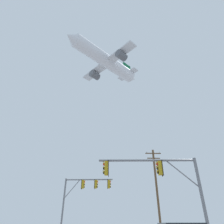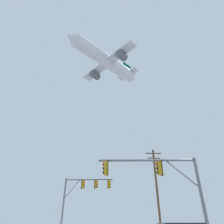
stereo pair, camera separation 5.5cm
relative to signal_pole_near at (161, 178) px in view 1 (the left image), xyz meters
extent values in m
cylinder|color=slate|center=(2.41, -0.13, -1.45)|extent=(0.20, 0.20, 5.52)
cylinder|color=slate|center=(-0.87, 0.05, 1.15)|extent=(6.56, 0.51, 0.15)
cylinder|color=slate|center=(1.43, -0.08, 0.26)|extent=(2.02, 0.19, 1.84)
cube|color=gold|center=(-3.62, 0.20, 0.63)|extent=(0.28, 0.33, 0.90)
cylinder|color=gold|center=(-3.62, 0.20, 1.14)|extent=(0.05, 0.05, 0.12)
cube|color=black|center=(-3.48, 0.19, 0.63)|extent=(0.05, 0.46, 1.04)
sphere|color=red|center=(-3.77, 0.21, 0.90)|extent=(0.20, 0.20, 0.20)
cylinder|color=gold|center=(-3.83, 0.21, 0.96)|extent=(0.05, 0.21, 0.21)
sphere|color=black|center=(-3.77, 0.21, 0.62)|extent=(0.20, 0.20, 0.20)
cylinder|color=gold|center=(-3.83, 0.21, 0.68)|extent=(0.05, 0.21, 0.21)
sphere|color=black|center=(-3.77, 0.21, 0.34)|extent=(0.20, 0.20, 0.20)
cylinder|color=gold|center=(-3.83, 0.21, 0.40)|extent=(0.05, 0.21, 0.21)
cube|color=gold|center=(-0.02, 0.00, 0.63)|extent=(0.28, 0.33, 0.90)
cylinder|color=gold|center=(-0.02, 0.00, 1.14)|extent=(0.05, 0.05, 0.12)
cube|color=black|center=(0.12, -0.01, 0.63)|extent=(0.05, 0.46, 1.04)
sphere|color=red|center=(-0.16, 0.01, 0.90)|extent=(0.20, 0.20, 0.20)
cylinder|color=gold|center=(-0.23, 0.01, 0.96)|extent=(0.05, 0.21, 0.21)
sphere|color=black|center=(-0.16, 0.01, 0.62)|extent=(0.20, 0.20, 0.20)
cylinder|color=gold|center=(-0.23, 0.01, 0.68)|extent=(0.05, 0.21, 0.21)
sphere|color=black|center=(-0.16, 0.01, 0.34)|extent=(0.20, 0.20, 0.20)
cylinder|color=gold|center=(-0.23, 0.01, 0.40)|extent=(0.05, 0.21, 0.21)
cylinder|color=slate|center=(-8.19, 11.10, -1.10)|extent=(0.20, 0.20, 6.23)
cylinder|color=slate|center=(-5.47, 10.87, 1.86)|extent=(5.46, 0.60, 0.15)
cylinder|color=slate|center=(-7.37, 11.03, 0.85)|extent=(1.70, 0.22, 2.08)
cube|color=gold|center=(-3.18, 10.69, 1.34)|extent=(0.29, 0.34, 0.90)
cylinder|color=gold|center=(-3.18, 10.69, 1.85)|extent=(0.05, 0.05, 0.12)
cube|color=black|center=(-3.32, 10.70, 1.34)|extent=(0.06, 0.46, 1.04)
sphere|color=red|center=(-3.03, 10.67, 1.61)|extent=(0.20, 0.20, 0.20)
cylinder|color=gold|center=(-2.97, 10.67, 1.67)|extent=(0.06, 0.21, 0.21)
sphere|color=black|center=(-3.03, 10.67, 1.33)|extent=(0.20, 0.20, 0.20)
cylinder|color=gold|center=(-2.97, 10.67, 1.39)|extent=(0.06, 0.21, 0.21)
sphere|color=black|center=(-3.03, 10.67, 1.05)|extent=(0.20, 0.20, 0.20)
cylinder|color=gold|center=(-2.97, 10.67, 1.11)|extent=(0.06, 0.21, 0.21)
cube|color=gold|center=(-4.68, 10.81, 1.34)|extent=(0.29, 0.34, 0.90)
cylinder|color=gold|center=(-4.68, 10.81, 1.85)|extent=(0.05, 0.05, 0.12)
cube|color=black|center=(-4.82, 10.82, 1.34)|extent=(0.06, 0.46, 1.04)
sphere|color=red|center=(-4.53, 10.80, 1.61)|extent=(0.20, 0.20, 0.20)
cylinder|color=gold|center=(-4.47, 10.79, 1.67)|extent=(0.06, 0.21, 0.21)
sphere|color=black|center=(-4.53, 10.80, 1.33)|extent=(0.20, 0.20, 0.20)
cylinder|color=gold|center=(-4.47, 10.79, 1.39)|extent=(0.06, 0.21, 0.21)
sphere|color=black|center=(-4.53, 10.80, 1.05)|extent=(0.20, 0.20, 0.20)
cylinder|color=gold|center=(-4.47, 10.79, 1.11)|extent=(0.06, 0.21, 0.21)
cube|color=gold|center=(-6.17, 10.93, 1.34)|extent=(0.29, 0.34, 0.90)
cylinder|color=gold|center=(-6.17, 10.93, 1.85)|extent=(0.05, 0.05, 0.12)
cube|color=black|center=(-6.31, 10.94, 1.34)|extent=(0.06, 0.46, 1.04)
sphere|color=red|center=(-6.03, 10.92, 1.61)|extent=(0.20, 0.20, 0.20)
cylinder|color=gold|center=(-5.97, 10.92, 1.67)|extent=(0.06, 0.21, 0.21)
sphere|color=black|center=(-6.03, 10.92, 1.33)|extent=(0.20, 0.20, 0.20)
cylinder|color=gold|center=(-5.97, 10.92, 1.39)|extent=(0.06, 0.21, 0.21)
sphere|color=black|center=(-6.03, 10.92, 1.05)|extent=(0.20, 0.20, 0.20)
cylinder|color=gold|center=(-5.97, 10.92, 1.11)|extent=(0.06, 0.21, 0.21)
cylinder|color=brown|center=(3.17, 13.83, 1.18)|extent=(0.28, 0.28, 10.78)
cube|color=brown|center=(3.17, 13.83, 6.07)|extent=(2.20, 0.12, 0.12)
cube|color=brown|center=(3.17, 13.83, 5.37)|extent=(1.80, 0.12, 0.12)
cylinder|color=gray|center=(2.27, 13.83, 6.19)|extent=(0.10, 0.10, 0.18)
cylinder|color=gray|center=(4.07, 13.83, 6.19)|extent=(0.10, 0.10, 0.18)
cylinder|color=white|center=(-3.83, 28.02, 37.09)|extent=(17.75, 16.30, 3.64)
cone|color=white|center=(-12.36, 20.48, 37.09)|extent=(4.17, 4.25, 3.46)
cone|color=white|center=(4.61, 35.48, 37.09)|extent=(3.75, 3.83, 3.09)
cube|color=silver|center=(-3.41, 28.40, 36.55)|extent=(14.69, 16.15, 0.41)
cylinder|color=#595B60|center=(0.18, 24.34, 35.45)|extent=(3.40, 3.34, 2.05)
cylinder|color=#595B60|center=(-6.99, 32.46, 35.45)|extent=(3.40, 3.34, 2.05)
cube|color=#0C5933|center=(2.82, 33.90, 39.14)|extent=(2.57, 2.32, 4.32)
cube|color=silver|center=(2.99, 34.05, 37.43)|extent=(6.06, 6.47, 0.23)
camera|label=1|loc=(-3.81, -13.41, -2.65)|focal=32.00mm
camera|label=2|loc=(-3.76, -13.41, -2.65)|focal=32.00mm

